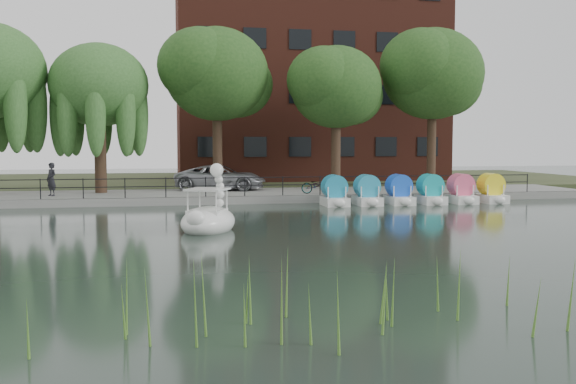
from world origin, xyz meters
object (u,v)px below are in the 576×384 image
object	(u,v)px
minivan	(221,176)
swan_boat	(209,216)
pedestrian	(51,177)
bicycle	(317,184)

from	to	relation	value
minivan	swan_boat	distance (m)	14.47
minivan	pedestrian	xyz separation A→B (m)	(-8.94, -2.55, 0.16)
minivan	bicycle	world-z (taller)	minivan
pedestrian	swan_boat	size ratio (longest dim) A/B	0.60
pedestrian	swan_boat	bearing A→B (deg)	-12.84
bicycle	pedestrian	world-z (taller)	pedestrian
bicycle	pedestrian	bearing A→B (deg)	94.50
minivan	swan_boat	world-z (taller)	swan_boat
minivan	bicycle	bearing A→B (deg)	-112.08
bicycle	swan_boat	bearing A→B (deg)	157.46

